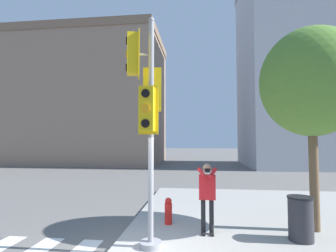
{
  "coord_description": "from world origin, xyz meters",
  "views": [
    {
      "loc": [
        1.38,
        -5.08,
        2.43
      ],
      "look_at": [
        0.66,
        0.97,
        2.77
      ],
      "focal_mm": 28.0,
      "sensor_mm": 36.0,
      "label": 1
    }
  ],
  "objects": [
    {
      "name": "street_tree",
      "position": [
        4.27,
        2.01,
        3.94
      ],
      "size": [
        2.56,
        2.56,
        5.19
      ],
      "color": "brown",
      "rests_on": "sidewalk_corner"
    },
    {
      "name": "trash_bin",
      "position": [
        3.66,
        1.29,
        0.67
      ],
      "size": [
        0.56,
        0.56,
        0.99
      ],
      "color": "#2D2D33",
      "rests_on": "sidewalk_corner"
    },
    {
      "name": "sidewalk_corner",
      "position": [
        3.5,
        3.5,
        0.09
      ],
      "size": [
        8.0,
        8.0,
        0.17
      ],
      "color": "#9E9B96",
      "rests_on": "ground_plane"
    },
    {
      "name": "traffic_signal_pole",
      "position": [
        0.24,
        0.51,
        3.19
      ],
      "size": [
        0.8,
        1.12,
        5.01
      ],
      "color": "#939399",
      "rests_on": "sidewalk_corner"
    },
    {
      "name": "building_left",
      "position": [
        -11.56,
        22.81,
        6.95
      ],
      "size": [
        17.55,
        10.52,
        13.87
      ],
      "color": "gray",
      "rests_on": "ground_plane"
    },
    {
      "name": "building_right",
      "position": [
        13.98,
        21.6,
        9.79
      ],
      "size": [
        16.37,
        10.41,
        19.56
      ],
      "color": "#BCBCC1",
      "rests_on": "ground_plane"
    },
    {
      "name": "fire_hydrant",
      "position": [
        0.53,
        2.11,
        0.52
      ],
      "size": [
        0.2,
        0.26,
        0.71
      ],
      "color": "red",
      "rests_on": "sidewalk_corner"
    },
    {
      "name": "person_photographer",
      "position": [
        1.57,
        1.46,
        1.19
      ],
      "size": [
        0.5,
        0.53,
        1.69
      ],
      "color": "black",
      "rests_on": "sidewalk_corner"
    }
  ]
}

